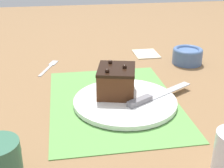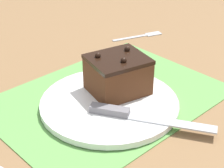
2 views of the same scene
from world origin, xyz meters
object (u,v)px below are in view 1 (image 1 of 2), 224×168
at_px(serving_knife, 150,97).
at_px(small_bowl, 187,55).
at_px(cake_plate, 125,101).
at_px(dessert_fork, 49,66).
at_px(chocolate_cake, 116,81).
at_px(coffee_mug, 0,166).

relative_size(serving_knife, small_bowl, 2.02).
distance_m(cake_plate, dessert_fork, 0.38).
relative_size(cake_plate, dessert_fork, 1.88).
bearing_deg(chocolate_cake, dessert_fork, 34.02).
bearing_deg(coffee_mug, chocolate_cake, -39.52).
distance_m(chocolate_cake, coffee_mug, 0.40).
bearing_deg(cake_plate, serving_knife, -98.30).
bearing_deg(dessert_fork, cake_plate, -37.00).
bearing_deg(small_bowl, serving_knife, 142.72).
bearing_deg(serving_knife, coffee_mug, -82.77).
xyz_separation_m(serving_knife, coffee_mug, (-0.26, 0.34, 0.03)).
bearing_deg(chocolate_cake, small_bowl, -51.77).
xyz_separation_m(serving_knife, dessert_fork, (0.33, 0.27, -0.02)).
distance_m(serving_knife, coffee_mug, 0.43).
xyz_separation_m(coffee_mug, dessert_fork, (0.59, -0.07, -0.05)).
bearing_deg(cake_plate, coffee_mug, 134.88).
bearing_deg(chocolate_cake, serving_knife, -120.33).
bearing_deg(small_bowl, coffee_mug, 134.52).
height_order(cake_plate, coffee_mug, coffee_mug).
height_order(serving_knife, small_bowl, small_bowl).
xyz_separation_m(chocolate_cake, small_bowl, (0.24, -0.30, -0.02)).
xyz_separation_m(small_bowl, coffee_mug, (-0.55, 0.56, 0.02)).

